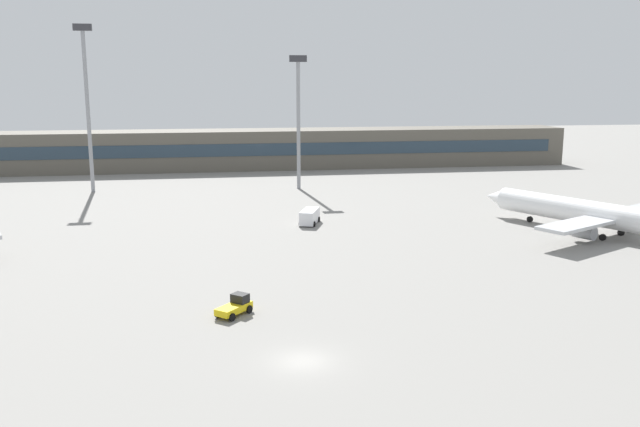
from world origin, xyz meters
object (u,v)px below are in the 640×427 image
airplane_mid (599,215)px  floodlight_tower_west (298,112)px  baggage_tug_yellow (236,306)px  service_van_white (310,216)px  floodlight_tower_east (87,98)px

airplane_mid → floodlight_tower_west: (-34.45, 45.42, 11.63)m
airplane_mid → floodlight_tower_west: bearing=127.2°
baggage_tug_yellow → service_van_white: service_van_white is taller
service_van_white → floodlight_tower_west: size_ratio=0.22×
baggage_tug_yellow → floodlight_tower_east: bearing=108.4°
baggage_tug_yellow → service_van_white: (12.01, 36.61, 0.31)m
baggage_tug_yellow → floodlight_tower_east: floodlight_tower_east is taller
airplane_mid → baggage_tug_yellow: size_ratio=9.31×
baggage_tug_yellow → floodlight_tower_east: size_ratio=0.12×
airplane_mid → floodlight_tower_east: floodlight_tower_east is taller
service_van_white → floodlight_tower_west: floodlight_tower_west is taller
baggage_tug_yellow → service_van_white: bearing=71.8°
floodlight_tower_west → baggage_tug_yellow: bearing=-102.0°
airplane_mid → service_van_white: 39.47m
baggage_tug_yellow → floodlight_tower_west: floodlight_tower_west is taller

